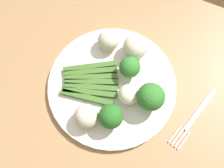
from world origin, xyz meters
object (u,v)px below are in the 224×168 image
broccoli_back_right (111,116)px  cauliflower_near_center (127,94)px  broccoli_outer_edge (151,97)px  cauliflower_mid (108,40)px  cauliflower_back (86,116)px  fork (194,118)px  cauliflower_edge (135,47)px  plate (112,86)px  asparagus_bundle (90,82)px  dining_table (123,113)px  broccoli_front (130,67)px

broccoli_back_right → cauliflower_near_center: size_ratio=1.41×
broccoli_outer_edge → cauliflower_mid: bearing=-21.6°
cauliflower_back → fork: size_ratio=0.31×
cauliflower_edge → cauliflower_mid: 0.06m
plate → cauliflower_back: size_ratio=5.64×
asparagus_bundle → broccoli_back_right: (-0.09, 0.04, 0.03)m
broccoli_outer_edge → cauliflower_near_center: size_ratio=1.62×
cauliflower_back → broccoli_outer_edge: bearing=-128.2°
dining_table → broccoli_back_right: size_ratio=23.33×
plate → cauliflower_back: bearing=92.1°
cauliflower_mid → broccoli_front: bearing=160.0°
broccoli_front → cauliflower_edge: (0.02, -0.05, -0.00)m
cauliflower_edge → broccoli_back_right: bearing=107.3°
plate → cauliflower_edge: (0.01, -0.10, 0.04)m
cauliflower_mid → fork: 0.26m
dining_table → broccoli_front: broccoli_front is taller
broccoli_outer_edge → fork: broccoli_outer_edge is taller
broccoli_back_right → cauliflower_near_center: broccoli_back_right is taller
cauliflower_near_center → plate: bearing=-4.7°
plate → broccoli_back_right: 0.09m
broccoli_outer_edge → cauliflower_edge: 0.13m
broccoli_back_right → broccoli_front: 0.12m
dining_table → cauliflower_mid: 0.20m
broccoli_outer_edge → cauliflower_edge: broccoli_outer_edge is taller
cauliflower_mid → cauliflower_back: 0.19m
cauliflower_edge → cauliflower_back: (-0.01, 0.19, -0.00)m
broccoli_back_right → broccoli_front: size_ratio=1.10×
broccoli_outer_edge → broccoli_front: (0.08, -0.03, -0.01)m
cauliflower_mid → cauliflower_near_center: bearing=144.0°
broccoli_front → cauliflower_mid: bearing=-20.0°
plate → broccoli_outer_edge: bearing=-171.0°
asparagus_bundle → cauliflower_near_center: (-0.09, -0.02, 0.02)m
cauliflower_back → fork: cauliflower_back is taller
dining_table → cauliflower_back: (0.04, 0.08, 0.14)m
dining_table → plate: plate is taller
asparagus_bundle → broccoli_front: broccoli_front is taller
dining_table → cauliflower_near_center: cauliflower_near_center is taller
dining_table → cauliflower_back: 0.16m
fork → broccoli_outer_edge: bearing=-68.1°
broccoli_outer_edge → fork: size_ratio=0.44×
cauliflower_mid → cauliflower_back: bearing=112.2°
asparagus_bundle → broccoli_outer_edge: 0.14m
broccoli_front → cauliflower_near_center: (-0.03, 0.05, -0.01)m
cauliflower_back → dining_table: bearing=-118.5°
broccoli_outer_edge → broccoli_front: broccoli_outer_edge is taller
broccoli_front → cauliflower_back: (0.01, 0.14, -0.01)m
dining_table → broccoli_outer_edge: size_ratio=20.27×
cauliflower_back → asparagus_bundle: bearing=-56.6°
dining_table → cauliflower_mid: size_ratio=29.82×
plate → cauliflower_mid: cauliflower_mid is taller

